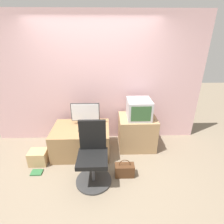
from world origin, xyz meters
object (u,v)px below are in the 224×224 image
object	(u,v)px
main_monitor	(85,113)
office_chair	(93,158)
keyboard	(86,129)
cardboard_box_lower	(39,157)
mouse	(97,128)
crt_tv	(139,109)
book	(37,172)
handbag	(125,170)

from	to	relation	value
main_monitor	office_chair	size ratio (longest dim) A/B	0.55
keyboard	office_chair	bearing A→B (deg)	-76.44
office_chair	cardboard_box_lower	xyz separation A→B (m)	(-1.02, 0.40, -0.28)
office_chair	mouse	bearing A→B (deg)	86.72
crt_tv	book	xyz separation A→B (m)	(-1.84, -0.72, -0.85)
cardboard_box_lower	crt_tv	bearing A→B (deg)	14.16
cardboard_box_lower	office_chair	bearing A→B (deg)	-21.47
main_monitor	handbag	distance (m)	1.28
office_chair	crt_tv	bearing A→B (deg)	45.84
main_monitor	cardboard_box_lower	world-z (taller)	main_monitor
mouse	cardboard_box_lower	world-z (taller)	mouse
handbag	book	bearing A→B (deg)	176.23
handbag	crt_tv	bearing A→B (deg)	67.75
office_chair	cardboard_box_lower	distance (m)	1.14
main_monitor	handbag	size ratio (longest dim) A/B	1.70
handbag	book	xyz separation A→B (m)	(-1.50, 0.10, -0.10)
cardboard_box_lower	book	distance (m)	0.28
keyboard	cardboard_box_lower	size ratio (longest dim) A/B	0.91
crt_tv	book	distance (m)	2.15
mouse	book	distance (m)	1.28
main_monitor	mouse	size ratio (longest dim) A/B	7.95
mouse	crt_tv	size ratio (longest dim) A/B	0.15
main_monitor	crt_tv	world-z (taller)	crt_tv
keyboard	crt_tv	size ratio (longest dim) A/B	0.61
crt_tv	cardboard_box_lower	bearing A→B (deg)	-165.84
office_chair	book	bearing A→B (deg)	171.24
cardboard_box_lower	handbag	bearing A→B (deg)	-12.81
keyboard	crt_tv	xyz separation A→B (m)	(1.01, 0.21, 0.31)
cardboard_box_lower	book	xyz separation A→B (m)	(0.04, -0.25, -0.12)
handbag	main_monitor	bearing A→B (deg)	129.59
crt_tv	cardboard_box_lower	size ratio (longest dim) A/B	1.48
mouse	handbag	size ratio (longest dim) A/B	0.21
crt_tv	office_chair	distance (m)	1.30
office_chair	handbag	xyz separation A→B (m)	(0.51, 0.05, -0.30)
keyboard	book	world-z (taller)	keyboard
keyboard	cardboard_box_lower	bearing A→B (deg)	-162.85
main_monitor	office_chair	xyz separation A→B (m)	(0.19, -0.90, -0.35)
handbag	cardboard_box_lower	bearing A→B (deg)	167.19
keyboard	office_chair	size ratio (longest dim) A/B	0.28
main_monitor	book	xyz separation A→B (m)	(-0.80, -0.75, -0.76)
mouse	book	xyz separation A→B (m)	(-1.03, -0.53, -0.55)
main_monitor	mouse	distance (m)	0.38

